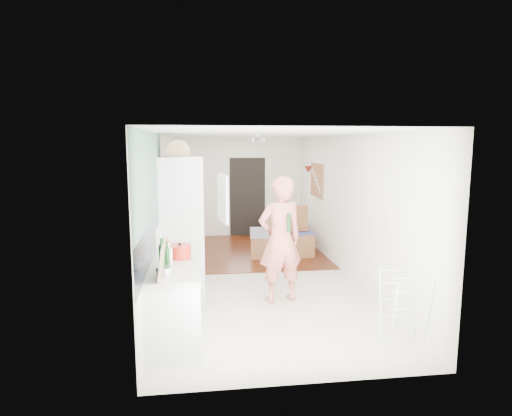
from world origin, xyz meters
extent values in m
cube|color=silver|center=(0.00, 0.00, 0.00)|extent=(3.20, 7.00, 0.01)
cube|color=#58230D|center=(0.00, 1.85, 0.01)|extent=(3.20, 3.30, 0.01)
cube|color=slate|center=(-1.59, -2.00, 1.85)|extent=(0.02, 3.00, 1.30)
cube|color=black|center=(-1.59, -2.55, 1.15)|extent=(0.02, 1.90, 0.50)
cube|color=black|center=(0.20, 3.48, 1.00)|extent=(0.90, 0.04, 2.00)
cube|color=white|center=(-1.30, -2.55, 0.43)|extent=(0.60, 0.90, 0.86)
cube|color=beige|center=(-1.30, -2.55, 0.89)|extent=(0.62, 0.92, 0.06)
cube|color=white|center=(-1.30, -1.80, 0.44)|extent=(0.60, 0.60, 0.88)
cube|color=silver|center=(-1.30, -1.80, 0.90)|extent=(0.60, 0.60, 0.04)
cube|color=white|center=(-1.27, -0.78, 1.07)|extent=(0.66, 0.66, 2.15)
cube|color=white|center=(-0.66, -1.08, 1.55)|extent=(0.14, 0.56, 0.70)
cube|color=white|center=(-0.96, -0.78, 1.55)|extent=(0.02, 0.52, 0.66)
cube|color=tan|center=(1.58, 1.90, 1.55)|extent=(0.03, 0.90, 0.70)
cube|color=olive|center=(1.57, 1.90, 1.55)|extent=(0.00, 0.94, 0.74)
cone|color=maroon|center=(1.54, 2.55, 1.75)|extent=(0.18, 0.18, 0.16)
imported|color=#D46C63|center=(0.17, -1.23, 1.11)|extent=(0.91, 0.71, 2.22)
imported|color=olive|center=(0.89, 2.06, 0.24)|extent=(0.88, 1.42, 0.48)
cube|color=gray|center=(0.20, 1.20, 0.54)|extent=(0.41, 0.41, 0.17)
cylinder|color=red|center=(-1.25, -2.00, 1.00)|extent=(0.33, 0.33, 0.17)
cylinder|color=silver|center=(-1.37, -2.73, 0.97)|extent=(0.23, 0.23, 0.10)
cylinder|color=#153E16|center=(0.27, -1.41, 1.23)|extent=(0.06, 0.06, 0.27)
cylinder|color=#153E16|center=(-1.42, -2.55, 1.07)|extent=(0.09, 0.09, 0.30)
cylinder|color=#153E16|center=(-1.37, -2.47, 1.05)|extent=(0.06, 0.06, 0.25)
cylinder|color=beige|center=(-1.36, -2.42, 1.04)|extent=(0.11, 0.11, 0.23)
cylinder|color=tan|center=(-1.43, -2.05, 1.03)|extent=(0.07, 0.07, 0.23)
cylinder|color=tan|center=(-1.39, -2.02, 1.03)|extent=(0.07, 0.07, 0.22)
camera|label=1|loc=(-0.97, -7.31, 2.34)|focal=30.00mm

